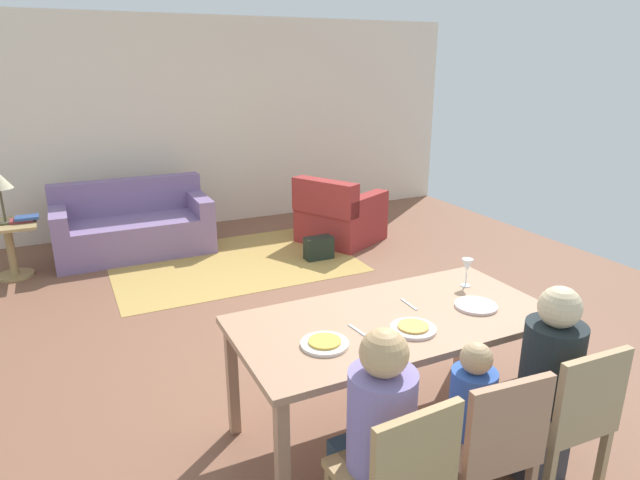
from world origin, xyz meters
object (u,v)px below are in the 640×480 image
at_px(person_woman, 542,390).
at_px(side_table, 9,242).
at_px(plate_near_woman, 476,306).
at_px(couch, 133,227).
at_px(plate_near_child, 413,329).
at_px(person_man, 375,447).
at_px(dining_chair_child, 489,442).
at_px(plate_near_man, 325,344).
at_px(person_child, 465,431).
at_px(armchair, 339,216).
at_px(dining_chair_woman, 568,412).
at_px(wine_glass, 467,267).
at_px(book_upper, 27,218).
at_px(dining_chair_man, 398,476).
at_px(dining_table, 394,328).
at_px(book_lower, 22,220).
at_px(handbag, 319,248).

distance_m(person_woman, side_table, 5.19).
xyz_separation_m(plate_near_woman, couch, (-1.43, 4.17, -0.47)).
bearing_deg(side_table, plate_near_child, -61.38).
distance_m(person_man, side_table, 4.75).
relative_size(dining_chair_child, person_woman, 0.78).
relative_size(plate_near_woman, person_man, 0.23).
bearing_deg(plate_near_man, person_child, -45.86).
distance_m(dining_chair_child, armchair, 4.43).
distance_m(plate_near_man, person_child, 0.80).
bearing_deg(dining_chair_woman, person_man, 170.14).
xyz_separation_m(dining_chair_child, couch, (-0.92, 4.88, -0.19)).
relative_size(dining_chair_child, couch, 0.51).
xyz_separation_m(dining_chair_child, side_table, (-2.17, 4.62, -0.11)).
relative_size(wine_glass, person_woman, 0.17).
bearing_deg(wine_glass, plate_near_man, -165.57).
bearing_deg(plate_near_woman, armchair, 75.34).
bearing_deg(book_upper, dining_chair_man, -72.18).
xyz_separation_m(plate_near_child, wine_glass, (0.66, 0.36, 0.12)).
distance_m(dining_table, book_lower, 4.31).
height_order(dining_table, armchair, armchair).
relative_size(side_table, handbag, 1.81).
distance_m(dining_chair_man, armchair, 4.62).
height_order(armchair, book_lower, armchair).
distance_m(armchair, handbag, 0.72).
relative_size(armchair, handbag, 3.60).
xyz_separation_m(plate_near_woman, wine_glass, (0.16, 0.28, 0.12)).
height_order(plate_near_man, plate_near_woman, same).
relative_size(wine_glass, couch, 0.11).
relative_size(plate_near_woman, armchair, 0.22).
bearing_deg(handbag, person_woman, -96.56).
xyz_separation_m(plate_near_man, person_child, (0.51, -0.52, -0.34)).
bearing_deg(person_child, plate_near_child, 90.32).
xyz_separation_m(person_child, dining_chair_woman, (0.50, -0.17, 0.06)).
bearing_deg(dining_chair_man, plate_near_child, 51.63).
relative_size(person_child, dining_chair_woman, 1.06).
relative_size(dining_chair_man, side_table, 1.50).
bearing_deg(couch, dining_chair_child, -79.31).
height_order(plate_near_child, side_table, plate_near_child).
bearing_deg(person_woman, person_child, -179.41).
height_order(person_man, book_upper, person_man).
bearing_deg(plate_near_child, book_lower, 117.01).
relative_size(armchair, book_lower, 5.23).
relative_size(plate_near_woman, dining_chair_child, 0.29).
xyz_separation_m(dining_chair_man, book_lower, (-1.53, 4.62, 0.10)).
bearing_deg(plate_near_woman, dining_chair_child, -125.69).
relative_size(wine_glass, dining_chair_man, 0.21).
height_order(person_man, armchair, person_man).
bearing_deg(wine_glass, armchair, 76.74).
xyz_separation_m(wine_glass, armchair, (0.75, 3.20, -0.57)).
relative_size(plate_near_man, side_table, 0.43).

